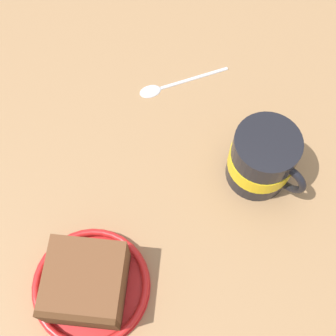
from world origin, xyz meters
TOP-DOWN VIEW (x-y plane):
  - ground_plane at (0.00, 0.00)cm, footprint 156.15×156.15cm
  - small_plate at (-9.60, 2.00)cm, footprint 13.38×13.38cm
  - cake_slice at (-9.86, 1.93)cm, footprint 10.12×9.92cm
  - tea_mug at (10.63, -11.55)cm, footprint 7.82×9.84cm
  - teaspoon at (18.76, 3.83)cm, footprint 9.33×10.67cm

SIDE VIEW (x-z plane):
  - ground_plane at x=0.00cm, z-range -2.43..0.00cm
  - teaspoon at x=18.76cm, z-range -0.05..0.75cm
  - small_plate at x=-9.60cm, z-range -0.01..1.52cm
  - cake_slice at x=-9.86cm, z-range 0.74..6.94cm
  - tea_mug at x=10.63cm, z-range 0.02..8.64cm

